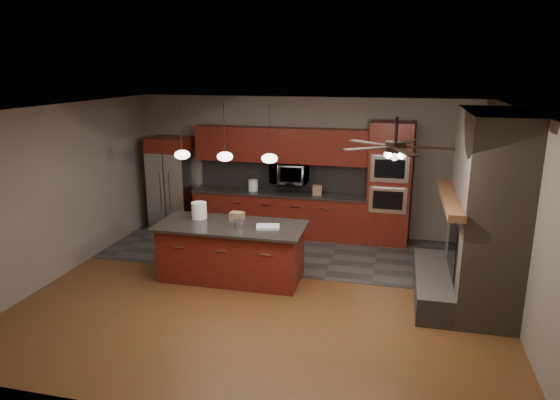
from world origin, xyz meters
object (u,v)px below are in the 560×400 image
(oven_tower, at_px, (389,184))
(counter_bucket, at_px, (253,185))
(refrigerator, at_px, (172,183))
(kitchen_island, at_px, (232,251))
(cardboard_box, at_px, (237,216))
(white_bucket, at_px, (199,210))
(counter_box, at_px, (317,190))
(microwave, at_px, (289,173))
(paint_can, at_px, (238,224))
(paint_tray, at_px, (268,227))

(oven_tower, bearing_deg, counter_bucket, 179.84)
(refrigerator, height_order, counter_bucket, refrigerator)
(refrigerator, distance_m, kitchen_island, 3.13)
(cardboard_box, distance_m, counter_bucket, 2.13)
(kitchen_island, bearing_deg, refrigerator, 132.67)
(white_bucket, height_order, counter_box, white_bucket)
(microwave, bearing_deg, white_bucket, -115.90)
(oven_tower, height_order, paint_can, oven_tower)
(refrigerator, distance_m, counter_bucket, 1.78)
(oven_tower, xyz_separation_m, counter_box, (-1.39, -0.04, -0.19))
(kitchen_island, distance_m, cardboard_box, 0.58)
(cardboard_box, bearing_deg, oven_tower, 50.14)
(refrigerator, bearing_deg, paint_tray, -39.97)
(paint_tray, bearing_deg, kitchen_island, 165.28)
(kitchen_island, xyz_separation_m, paint_can, (0.17, -0.12, 0.51))
(paint_can, bearing_deg, microwave, 83.92)
(paint_tray, bearing_deg, white_bucket, 156.75)
(cardboard_box, bearing_deg, paint_tray, -14.83)
(paint_can, xyz_separation_m, cardboard_box, (-0.14, 0.36, 0.01))
(paint_can, relative_size, counter_box, 0.86)
(paint_tray, distance_m, counter_box, 2.35)
(paint_can, xyz_separation_m, counter_box, (0.85, 2.41, 0.02))
(microwave, relative_size, paint_tray, 2.03)
(refrigerator, height_order, kitchen_island, refrigerator)
(paint_can, bearing_deg, white_bucket, 157.66)
(paint_tray, xyz_separation_m, counter_bucket, (-0.94, 2.36, 0.07))
(oven_tower, height_order, kitchen_island, oven_tower)
(counter_bucket, bearing_deg, oven_tower, -0.16)
(oven_tower, relative_size, cardboard_box, 10.82)
(white_bucket, relative_size, paint_tray, 0.76)
(paint_can, distance_m, counter_bucket, 2.51)
(microwave, bearing_deg, counter_box, -9.66)
(counter_box, bearing_deg, counter_bucket, 169.32)
(microwave, height_order, counter_box, microwave)
(white_bucket, bearing_deg, microwave, 64.10)
(refrigerator, bearing_deg, kitchen_island, -47.11)
(microwave, relative_size, counter_bucket, 3.24)
(microwave, distance_m, counter_box, 0.67)
(oven_tower, xyz_separation_m, white_bucket, (-3.03, -2.13, -0.13))
(white_bucket, distance_m, cardboard_box, 0.65)
(paint_tray, relative_size, counter_bucket, 1.60)
(white_bucket, xyz_separation_m, counter_box, (1.65, 2.08, -0.06))
(oven_tower, bearing_deg, white_bucket, -144.99)
(microwave, relative_size, white_bucket, 2.68)
(refrigerator, xyz_separation_m, white_bucket, (1.47, -2.05, 0.08))
(oven_tower, height_order, cardboard_box, oven_tower)
(counter_box, bearing_deg, refrigerator, 172.03)
(kitchen_island, distance_m, counter_box, 2.57)
(refrigerator, distance_m, cardboard_box, 2.93)
(microwave, bearing_deg, counter_bucket, -176.20)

